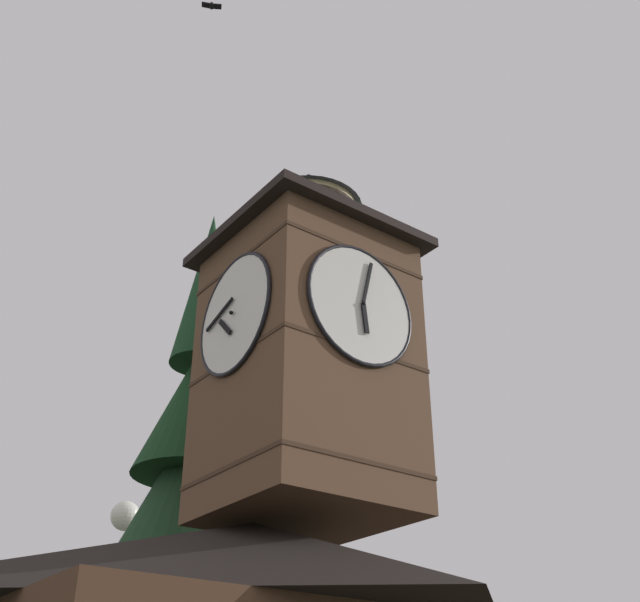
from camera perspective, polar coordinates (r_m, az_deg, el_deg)
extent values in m
pyramid|color=black|center=(18.63, -4.86, -18.69)|extent=(11.72, 9.55, 2.26)
cube|color=brown|center=(19.80, -0.93, -5.42)|extent=(4.17, 4.17, 6.97)
cube|color=#432E20|center=(18.89, -1.00, -12.80)|extent=(4.21, 4.21, 0.10)
cube|color=#432E20|center=(19.79, -0.93, -5.51)|extent=(4.21, 4.21, 0.10)
cube|color=#432E20|center=(20.97, -0.88, 1.05)|extent=(4.21, 4.21, 0.10)
cylinder|color=white|center=(18.78, 2.88, -0.29)|extent=(3.01, 0.10, 3.01)
torus|color=black|center=(18.76, 2.93, -0.26)|extent=(3.11, 0.10, 3.11)
cube|color=black|center=(18.56, 3.21, -1.22)|extent=(0.21, 0.04, 0.76)
cube|color=black|center=(19.09, 3.36, 1.28)|extent=(0.37, 0.04, 1.22)
sphere|color=black|center=(18.71, 3.09, -0.16)|extent=(0.10, 0.10, 0.10)
cylinder|color=white|center=(19.24, -6.02, -0.91)|extent=(0.10, 3.01, 3.01)
torus|color=black|center=(19.23, -6.08, -0.89)|extent=(0.10, 3.11, 3.11)
cube|color=black|center=(19.28, -6.72, -1.82)|extent=(0.04, 0.62, 0.62)
cube|color=black|center=(19.74, -7.12, -0.97)|extent=(0.04, 1.20, 0.47)
sphere|color=black|center=(19.19, -6.30, -0.82)|extent=(0.10, 0.10, 0.10)
cube|color=black|center=(21.51, -0.85, 3.42)|extent=(4.87, 4.87, 0.25)
cylinder|color=tan|center=(21.94, -0.84, 5.14)|extent=(2.66, 2.66, 1.31)
cylinder|color=#2D2319|center=(21.70, -0.85, 4.19)|extent=(2.72, 2.72, 0.10)
cylinder|color=#2D2319|center=(21.94, -0.84, 5.14)|extent=(2.72, 2.72, 0.10)
cylinder|color=#2D2319|center=(22.19, -0.83, 6.08)|extent=(2.72, 2.72, 0.10)
cone|color=#424C5B|center=(22.61, -0.82, 7.56)|extent=(2.96, 2.96, 0.99)
sphere|color=#2D3847|center=(22.97, -0.81, 8.75)|extent=(0.16, 0.16, 0.16)
cone|color=#1C3B21|center=(24.36, -9.04, -13.82)|extent=(5.36, 5.36, 5.71)
cone|color=#16391C|center=(25.29, -8.52, -7.38)|extent=(3.74, 3.74, 4.38)
cone|color=#183E21|center=(27.15, -7.87, 1.04)|extent=(2.12, 2.12, 5.73)
sphere|color=silver|center=(64.21, -13.58, -14.53)|extent=(2.19, 2.19, 2.19)
ellipsoid|color=black|center=(20.92, -7.66, 19.95)|extent=(0.20, 0.24, 0.12)
cube|color=black|center=(20.92, -8.00, 19.97)|extent=(0.28, 0.24, 0.05)
cube|color=black|center=(20.91, -7.31, 19.93)|extent=(0.28, 0.24, 0.05)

